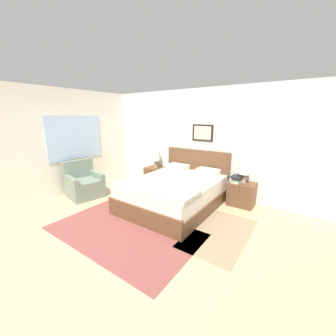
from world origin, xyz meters
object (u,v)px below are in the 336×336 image
nightstand_by_door (242,194)px  table_lamp_by_door (245,169)px  armchair (84,185)px  nightstand_near_window (156,176)px  table_lamp_near_window (156,157)px  bed (174,192)px

nightstand_by_door → table_lamp_by_door: size_ratio=1.22×
armchair → nightstand_near_window: bearing=162.3°
table_lamp_near_window → nightstand_by_door: bearing=-0.5°
nightstand_near_window → nightstand_by_door: bearing=0.0°
nightstand_near_window → table_lamp_near_window: size_ratio=1.22×
bed → table_lamp_by_door: bed is taller
bed → table_lamp_near_window: 1.59m
bed → nightstand_by_door: bearing=35.6°
nightstand_by_door → table_lamp_near_window: (-2.43, 0.02, 0.57)m
nightstand_near_window → nightstand_by_door: (2.44, 0.00, 0.00)m
nightstand_by_door → table_lamp_near_window: 2.50m
bed → armchair: (-2.14, -0.81, -0.02)m
nightstand_near_window → nightstand_by_door: 2.44m
nightstand_near_window → table_lamp_by_door: size_ratio=1.22×
armchair → table_lamp_near_window: bearing=162.6°
nightstand_near_window → table_lamp_near_window: bearing=87.1°
armchair → table_lamp_by_door: table_lamp_by_door is taller
armchair → nightstand_by_door: size_ratio=1.59×
bed → nightstand_by_door: 1.50m
armchair → table_lamp_by_door: (3.37, 1.71, 0.53)m
nightstand_near_window → table_lamp_by_door: table_lamp_by_door is taller
armchair → bed: bearing=121.9°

